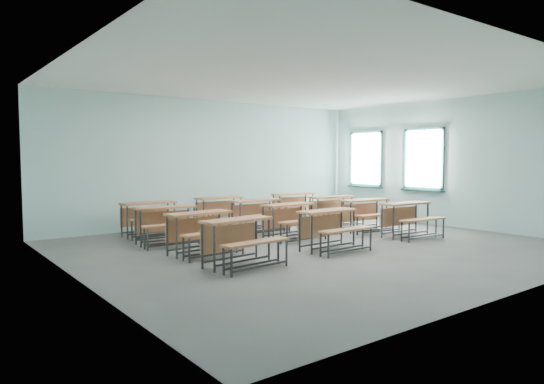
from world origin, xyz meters
The scene contains 13 objects.
room centered at (0.08, 0.03, 1.60)m, with size 9.04×8.04×3.24m.
desk_unit_r0c0 centered at (-2.18, -0.61, 0.51)m, with size 1.27×0.92×0.75m.
desk_unit_r0c1 centered at (-0.11, -0.51, 0.51)m, with size 1.22×0.84×0.75m.
desk_unit_r0c2 centered at (2.28, -0.44, 0.51)m, with size 1.24×0.87×0.75m.
desk_unit_r1c0 centered at (-2.20, 0.61, 0.51)m, with size 1.25×0.88×0.75m.
desk_unit_r1c1 centered at (0.07, 0.89, 0.51)m, with size 1.25×0.89×0.75m.
desk_unit_r1c2 centered at (2.19, 0.67, 0.51)m, with size 1.28×0.92×0.75m.
desk_unit_r2c0 centered at (-2.27, 1.92, 0.51)m, with size 1.27×0.91×0.75m.
desk_unit_r2c1 centered at (0.11, 2.15, 0.51)m, with size 1.22×0.84×0.75m.
desk_unit_r2c2 centered at (2.23, 1.82, 0.51)m, with size 1.26×0.90×0.75m.
desk_unit_r3c0 centered at (-2.14, 3.04, 0.51)m, with size 1.23×0.85×0.75m.
desk_unit_r3c1 centered at (-0.19, 3.29, 0.51)m, with size 1.23×0.85×0.75m.
desk_unit_r3c2 centered at (2.13, 3.22, 0.51)m, with size 1.26×0.90×0.75m.
Camera 1 is at (-6.35, -6.96, 1.71)m, focal length 32.00 mm.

